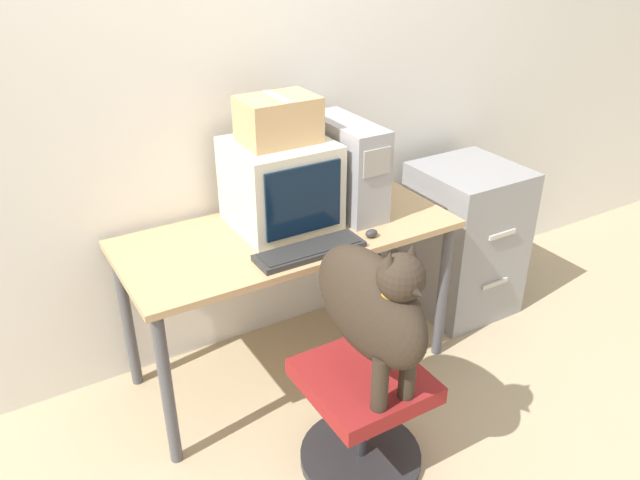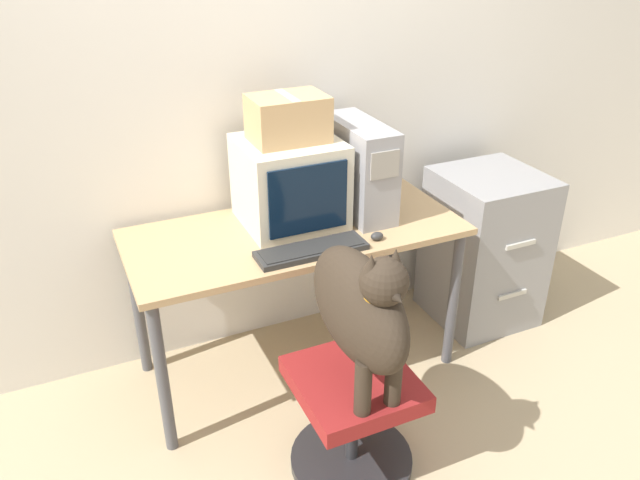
% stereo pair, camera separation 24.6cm
% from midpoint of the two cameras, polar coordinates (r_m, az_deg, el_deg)
% --- Properties ---
extents(ground_plane, '(12.00, 12.00, 0.00)m').
position_cam_midpoint_polar(ground_plane, '(2.94, -1.91, -15.01)').
color(ground_plane, tan).
extents(wall_back, '(8.00, 0.05, 2.60)m').
position_cam_midpoint_polar(wall_back, '(2.90, -9.47, 13.51)').
color(wall_back, silver).
rests_on(wall_back, ground_plane).
extents(desk, '(1.48, 0.66, 0.76)m').
position_cam_midpoint_polar(desk, '(2.79, -5.40, -0.85)').
color(desk, tan).
rests_on(desk, ground_plane).
extents(crt_monitor, '(0.43, 0.42, 0.38)m').
position_cam_midpoint_polar(crt_monitor, '(2.74, -6.20, 5.07)').
color(crt_monitor, beige).
rests_on(crt_monitor, desk).
extents(pc_tower, '(0.18, 0.47, 0.42)m').
position_cam_midpoint_polar(pc_tower, '(2.86, -0.04, 6.69)').
color(pc_tower, '#99999E').
rests_on(pc_tower, desk).
extents(keyboard, '(0.47, 0.15, 0.03)m').
position_cam_midpoint_polar(keyboard, '(2.55, -3.70, -1.05)').
color(keyboard, '#2D2D2D').
rests_on(keyboard, desk).
extents(computer_mouse, '(0.06, 0.04, 0.04)m').
position_cam_midpoint_polar(computer_mouse, '(2.68, 2.12, 0.54)').
color(computer_mouse, '#333333').
rests_on(computer_mouse, desk).
extents(office_chair, '(0.49, 0.49, 0.45)m').
position_cam_midpoint_polar(office_chair, '(2.54, 1.01, -15.66)').
color(office_chair, '#262628').
rests_on(office_chair, ground_plane).
extents(dog, '(0.22, 0.60, 0.62)m').
position_cam_midpoint_polar(dog, '(2.18, 1.61, -6.02)').
color(dog, '#33281E').
rests_on(dog, office_chair).
extents(filing_cabinet, '(0.50, 0.52, 0.83)m').
position_cam_midpoint_polar(filing_cabinet, '(3.46, 11.06, -0.00)').
color(filing_cabinet, gray).
rests_on(filing_cabinet, ground_plane).
extents(cardboard_box, '(0.32, 0.23, 0.19)m').
position_cam_midpoint_polar(cardboard_box, '(2.65, -6.55, 10.84)').
color(cardboard_box, tan).
rests_on(cardboard_box, crt_monitor).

